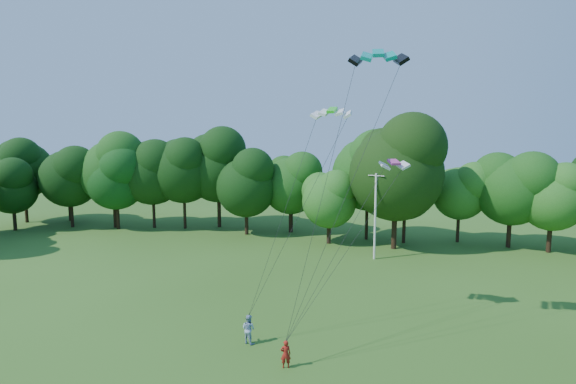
# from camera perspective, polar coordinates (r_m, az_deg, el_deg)

# --- Properties ---
(utility_pole) EXTENTS (1.65, 0.72, 8.71)m
(utility_pole) POSITION_cam_1_polar(r_m,az_deg,el_deg) (45.79, 11.01, -2.97)
(utility_pole) COLOR silver
(utility_pole) RESTS_ON ground
(kite_flyer_left) EXTENTS (0.67, 0.55, 1.56)m
(kite_flyer_left) POSITION_cam_1_polar(r_m,az_deg,el_deg) (25.81, -0.30, -19.89)
(kite_flyer_left) COLOR maroon
(kite_flyer_left) RESTS_ON ground
(kite_flyer_right) EXTENTS (1.05, 0.93, 1.79)m
(kite_flyer_right) POSITION_cam_1_polar(r_m,az_deg,el_deg) (28.46, -5.03, -16.94)
(kite_flyer_right) COLOR #95AECF
(kite_flyer_right) RESTS_ON ground
(kite_teal) EXTENTS (3.28, 1.72, 0.69)m
(kite_teal) POSITION_cam_1_polar(r_m,az_deg,el_deg) (26.90, 11.39, 16.91)
(kite_teal) COLOR #048E83
(kite_teal) RESTS_ON ground
(kite_green) EXTENTS (2.56, 1.27, 0.47)m
(kite_green) POSITION_cam_1_polar(r_m,az_deg,el_deg) (28.89, 5.61, 10.32)
(kite_green) COLOR #26DA20
(kite_green) RESTS_ON ground
(kite_pink) EXTENTS (2.11, 1.60, 0.38)m
(kite_pink) POSITION_cam_1_polar(r_m,az_deg,el_deg) (30.17, 13.30, 3.72)
(kite_pink) COLOR #C9388D
(kite_pink) RESTS_ON ground
(tree_back_west) EXTENTS (8.37, 8.37, 12.18)m
(tree_back_west) POSITION_cam_1_polar(r_m,az_deg,el_deg) (63.13, -21.04, 2.38)
(tree_back_west) COLOR #342215
(tree_back_west) RESTS_ON ground
(tree_back_center) EXTENTS (11.13, 11.13, 16.20)m
(tree_back_center) POSITION_cam_1_polar(r_m,az_deg,el_deg) (49.80, 13.60, 4.34)
(tree_back_center) COLOR black
(tree_back_center) RESTS_ON ground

